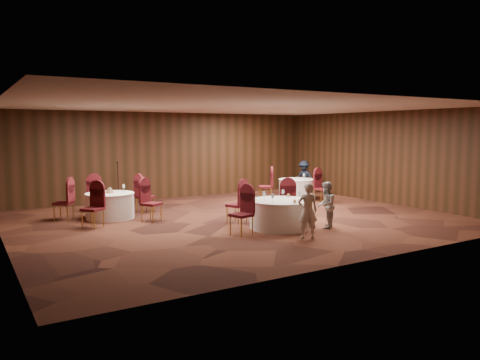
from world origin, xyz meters
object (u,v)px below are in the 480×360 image
woman_a (308,211)px  woman_b (326,205)px  table_right (297,189)px  table_main (280,214)px  table_left (110,206)px  mic_stand (118,193)px  man_c (304,177)px

woman_a → woman_b: bearing=-126.6°
table_right → woman_b: 5.28m
table_main → table_left: size_ratio=1.16×
mic_stand → woman_a: 7.44m
table_left → woman_b: size_ratio=1.14×
table_main → mic_stand: bearing=113.5°
man_c → table_main: bearing=-61.9°
table_left → mic_stand: mic_stand is taller
table_left → man_c: bearing=8.7°
woman_a → man_c: (4.86, 6.15, 0.01)m
table_main → man_c: 6.81m
table_right → woman_a: size_ratio=1.03×
table_left → woman_b: bearing=-43.9°
table_left → woman_a: bearing=-56.3°
table_right → woman_a: 6.46m
table_main → woman_a: bearing=-96.0°
mic_stand → woman_b: 7.30m
man_c → table_right: bearing=-67.3°
table_left → woman_a: woman_a is taller
table_right → man_c: (1.08, 0.92, 0.29)m
table_main → woman_a: size_ratio=1.22×
table_left → mic_stand: size_ratio=0.93×
woman_b → table_left: bearing=-84.2°
table_right → mic_stand: (-6.16, 1.82, 0.05)m
table_left → woman_a: (3.26, -4.90, 0.28)m
table_right → woman_b: woman_b is taller
table_main → table_right: same height
table_right → table_left: bearing=-177.4°
table_main → mic_stand: size_ratio=1.08×
woman_a → man_c: bearing=-104.8°
woman_b → woman_a: bearing=-10.5°
table_right → woman_a: woman_a is taller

